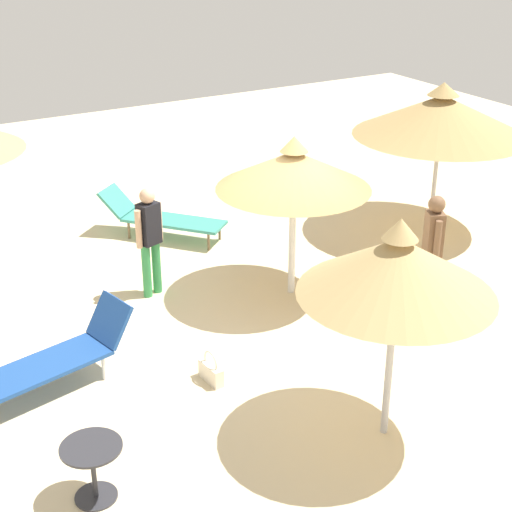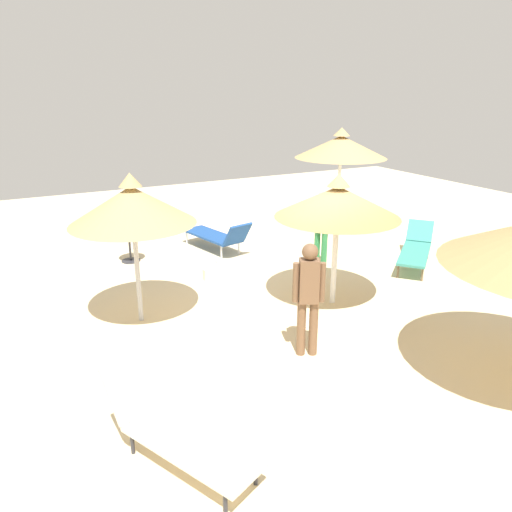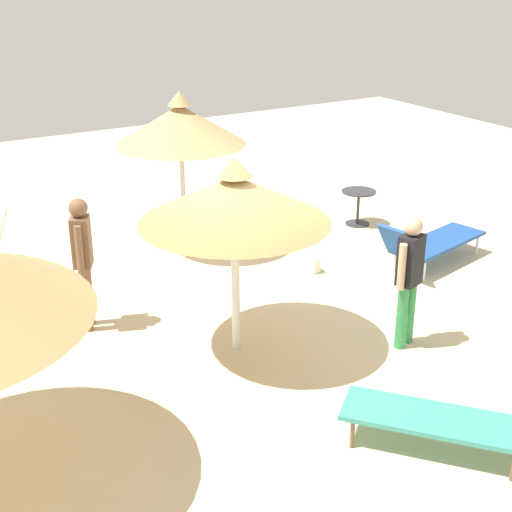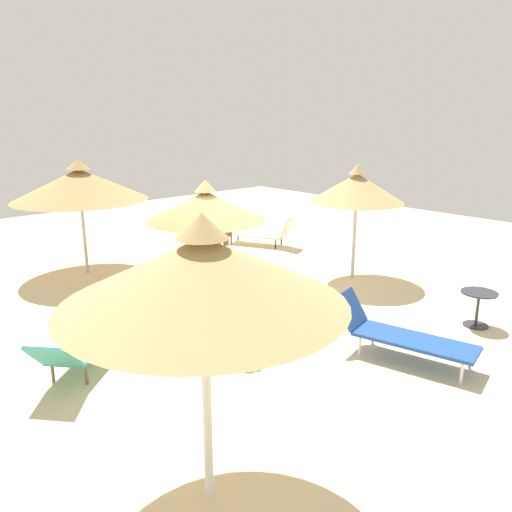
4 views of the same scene
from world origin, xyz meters
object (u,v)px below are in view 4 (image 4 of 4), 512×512
(lounge_chair_edge, at_px, (265,233))
(person_standing_near_left, at_px, (228,291))
(parasol_umbrella_near_left, at_px, (80,184))
(lounge_chair_front, at_px, (84,342))
(parasol_umbrella_far_right, at_px, (357,188))
(lounge_chair_far_left, at_px, (399,333))
(person_standing_near_right, at_px, (222,230))
(parasol_umbrella_back, at_px, (203,272))
(side_table_round, at_px, (478,303))
(handbag, at_px, (344,306))
(parasol_umbrella_center, at_px, (206,206))

(lounge_chair_edge, relative_size, person_standing_near_left, 1.18)
(parasol_umbrella_near_left, distance_m, lounge_chair_front, 5.06)
(parasol_umbrella_far_right, xyz_separation_m, lounge_chair_far_left, (-2.67, -2.84, -1.62))
(parasol_umbrella_near_left, bearing_deg, person_standing_near_right, -42.82)
(parasol_umbrella_far_right, xyz_separation_m, lounge_chair_front, (-6.22, 0.09, -1.64))
(parasol_umbrella_far_right, distance_m, person_standing_near_right, 3.13)
(parasol_umbrella_back, relative_size, lounge_chair_edge, 1.41)
(lounge_chair_edge, bearing_deg, person_standing_near_right, -154.70)
(parasol_umbrella_far_right, relative_size, side_table_round, 4.10)
(handbag, bearing_deg, parasol_umbrella_back, -156.62)
(parasol_umbrella_near_left, xyz_separation_m, side_table_round, (3.58, -7.51, -1.62))
(parasol_umbrella_far_right, xyz_separation_m, side_table_round, (-0.61, -3.10, -1.60))
(person_standing_near_right, bearing_deg, lounge_chair_edge, 25.30)
(lounge_chair_edge, bearing_deg, parasol_umbrella_center, -147.36)
(parasol_umbrella_center, bearing_deg, parasol_umbrella_back, -127.38)
(person_standing_near_right, bearing_deg, parasol_umbrella_far_right, -50.41)
(parasol_umbrella_near_left, distance_m, parasol_umbrella_far_right, 6.09)
(parasol_umbrella_near_left, relative_size, lounge_chair_front, 1.44)
(parasol_umbrella_center, height_order, lounge_chair_far_left, parasol_umbrella_center)
(handbag, height_order, side_table_round, side_table_round)
(parasol_umbrella_far_right, bearing_deg, person_standing_near_right, 129.59)
(parasol_umbrella_back, xyz_separation_m, person_standing_near_left, (2.19, 2.34, -1.31))
(parasol_umbrella_center, height_order, person_standing_near_right, parasol_umbrella_center)
(parasol_umbrella_near_left, bearing_deg, lounge_chair_edge, -11.40)
(parasol_umbrella_near_left, height_order, parasol_umbrella_center, parasol_umbrella_near_left)
(parasol_umbrella_center, height_order, parasol_umbrella_far_right, parasol_umbrella_far_right)
(lounge_chair_front, bearing_deg, parasol_umbrella_back, -95.05)
(parasol_umbrella_center, relative_size, lounge_chair_front, 1.17)
(lounge_chair_edge, distance_m, side_table_round, 6.66)
(person_standing_near_left, bearing_deg, side_table_round, -30.81)
(parasol_umbrella_near_left, height_order, person_standing_near_right, parasol_umbrella_near_left)
(parasol_umbrella_near_left, distance_m, person_standing_near_right, 3.31)
(parasol_umbrella_back, height_order, handbag, parasol_umbrella_back)
(parasol_umbrella_far_right, relative_size, person_standing_near_right, 1.46)
(lounge_chair_far_left, bearing_deg, side_table_round, -7.15)
(lounge_chair_far_left, distance_m, lounge_chair_front, 4.60)
(parasol_umbrella_center, xyz_separation_m, parasol_umbrella_far_right, (3.35, -0.93, 0.11))
(handbag, bearing_deg, parasol_umbrella_center, 125.45)
(parasol_umbrella_near_left, relative_size, side_table_round, 4.78)
(lounge_chair_edge, xyz_separation_m, person_standing_near_right, (-2.48, -1.17, 0.63))
(parasol_umbrella_back, height_order, person_standing_near_right, parasol_umbrella_back)
(person_standing_near_right, height_order, person_standing_near_left, person_standing_near_right)
(lounge_chair_far_left, distance_m, person_standing_near_left, 2.62)
(parasol_umbrella_back, height_order, side_table_round, parasol_umbrella_back)
(parasol_umbrella_near_left, xyz_separation_m, person_standing_near_right, (2.30, -2.14, -1.04))
(parasol_umbrella_back, height_order, lounge_chair_edge, parasol_umbrella_back)
(person_standing_near_left, relative_size, handbag, 3.93)
(parasol_umbrella_center, relative_size, handbag, 5.66)
(lounge_chair_far_left, xyz_separation_m, person_standing_near_right, (0.79, 5.12, 0.60))
(lounge_chair_far_left, relative_size, person_standing_near_right, 1.25)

